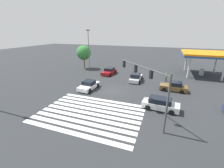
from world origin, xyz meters
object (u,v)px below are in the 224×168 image
at_px(car_1, 174,87).
at_px(car_2, 109,71).
at_px(street_light_pole_b, 89,47).
at_px(car_5, 136,77).
at_px(tree_corner_a, 84,53).
at_px(car_3, 89,85).
at_px(pedestrian, 166,77).
at_px(traffic_signal_mast, 147,80).
at_px(car_4, 160,104).

relative_size(car_1, car_2, 0.90).
xyz_separation_m(car_2, street_light_pole_b, (-5.72, 1.56, 4.88)).
distance_m(car_5, tree_corner_a, 15.94).
distance_m(car_1, car_3, 13.85).
relative_size(car_5, pedestrian, 2.76).
relative_size(pedestrian, street_light_pole_b, 0.18).
xyz_separation_m(car_2, pedestrian, (12.13, -1.08, 0.31)).
distance_m(car_5, street_light_pole_b, 13.94).
relative_size(car_1, pedestrian, 2.40).
height_order(car_1, tree_corner_a, tree_corner_a).
height_order(traffic_signal_mast, street_light_pole_b, street_light_pole_b).
bearing_deg(tree_corner_a, pedestrian, -11.06).
xyz_separation_m(car_1, pedestrian, (-1.25, 4.63, 0.28)).
xyz_separation_m(car_1, street_light_pole_b, (-19.11, 7.27, 4.85)).
xyz_separation_m(car_5, tree_corner_a, (-14.55, 5.60, 3.33)).
height_order(car_1, car_2, car_1).
bearing_deg(car_3, car_1, 109.39).
distance_m(traffic_signal_mast, car_2, 18.72).
distance_m(car_4, car_5, 11.29).
bearing_deg(car_1, car_2, -21.06).
xyz_separation_m(pedestrian, tree_corner_a, (-20.08, 3.92, 3.04)).
bearing_deg(street_light_pole_b, pedestrian, -8.43).
distance_m(car_3, tree_corner_a, 15.35).
relative_size(car_3, car_5, 0.91).
bearing_deg(street_light_pole_b, car_1, -20.83).
xyz_separation_m(car_1, car_3, (-13.24, -4.05, -0.03)).
height_order(car_4, car_5, car_5).
relative_size(car_2, tree_corner_a, 0.80).
distance_m(car_5, pedestrian, 5.78).
distance_m(car_2, tree_corner_a, 9.08).
bearing_deg(car_1, traffic_signal_mast, 73.23).
relative_size(traffic_signal_mast, tree_corner_a, 1.04).
bearing_deg(car_4, car_1, 81.20).
xyz_separation_m(car_4, pedestrian, (0.43, 11.74, 0.24)).
bearing_deg(traffic_signal_mast, car_2, -11.51).
bearing_deg(tree_corner_a, car_5, -21.04).
xyz_separation_m(traffic_signal_mast, car_4, (1.58, 2.47, -3.70)).
bearing_deg(street_light_pole_b, tree_corner_a, 150.10).
relative_size(car_4, car_5, 0.94).
relative_size(car_5, street_light_pole_b, 0.51).
xyz_separation_m(car_4, street_light_pole_b, (-17.42, 14.39, 4.81)).
distance_m(traffic_signal_mast, pedestrian, 14.77).
xyz_separation_m(car_2, tree_corner_a, (-7.95, 2.84, 3.35)).
relative_size(car_3, tree_corner_a, 0.75).
bearing_deg(car_5, car_2, 66.78).
bearing_deg(street_light_pole_b, car_2, -15.29).
bearing_deg(pedestrian, traffic_signal_mast, 36.74).
distance_m(car_3, street_light_pole_b, 13.66).
height_order(car_5, pedestrian, pedestrian).
bearing_deg(street_light_pole_b, traffic_signal_mast, -46.78).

